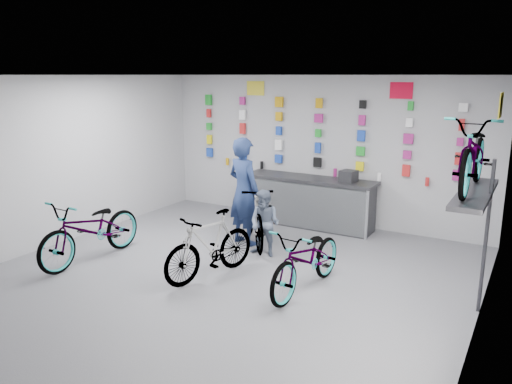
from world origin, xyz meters
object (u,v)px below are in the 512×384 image
Objects in this scene: bike_center at (210,245)px; bike_right at (307,259)px; counter at (309,202)px; bike_service at (254,213)px; bike_left at (91,229)px; clerk at (244,191)px; customer at (265,223)px.

bike_right is at bearing 25.43° from bike_center.
bike_service is at bearing -104.33° from counter.
bike_center reaches higher than counter.
bike_service reaches higher than bike_left.
counter is at bearing 101.59° from bike_center.
bike_right is 0.95× the size of clerk.
bike_center is (2.08, 0.40, -0.03)m from bike_left.
clerk reaches higher than bike_center.
bike_service is 0.63m from customer.
counter is 2.38× the size of customer.
bike_left is 1.21× the size of bike_center.
clerk is at bearing 50.32° from bike_left.
bike_left reaches higher than bike_center.
customer is (0.46, -0.43, -0.01)m from bike_service.
bike_service reaches higher than counter.
counter is 3.19m from bike_center.
bike_center is at bearing -121.74° from bike_service.
bike_center is 1.49× the size of customer.
clerk reaches higher than bike_left.
bike_right is at bearing -78.09° from bike_service.
bike_left is 2.79m from bike_service.
clerk is at bearing 160.02° from bike_service.
clerk is at bearing -109.70° from counter.
counter is 1.96m from customer.
bike_left is at bearing -122.47° from counter.
bike_right is 0.96× the size of bike_service.
bike_right is at bearing 11.54° from bike_left.
bike_center is at bearing -99.67° from customer.
customer is (0.26, 1.23, 0.06)m from bike_center.
counter is 3.18m from bike_right.
bike_left is 3.63m from bike_right.
customer is (0.07, -1.95, 0.08)m from counter.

